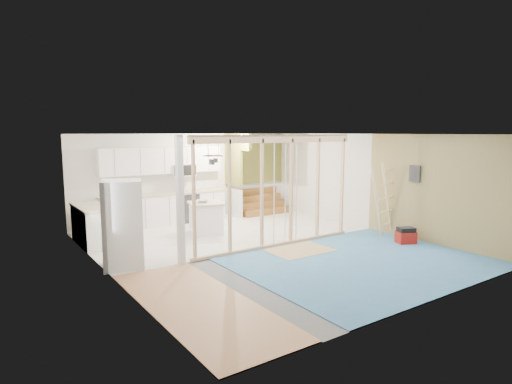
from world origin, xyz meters
TOP-DOWN VIEW (x-y plane):
  - room at (0.00, 0.00)m, footprint 7.01×8.01m
  - floor_overlays at (0.07, 0.06)m, footprint 7.00×8.00m
  - stud_frame at (-0.22, -0.00)m, footprint 4.66×0.14m
  - base_cabinets at (-1.61, 3.36)m, footprint 4.45×2.24m
  - upper_cabinets at (-0.84, 3.82)m, footprint 3.60×0.41m
  - green_partition at (2.04, 3.66)m, footprint 2.25×1.51m
  - pot_rack at (-0.31, 1.89)m, footprint 0.52×0.52m
  - sheathing_panel at (3.48, -2.00)m, footprint 0.02×4.00m
  - electrical_panel at (3.43, -1.40)m, footprint 0.04×0.30m
  - ceiling_light at (1.40, 3.00)m, footprint 0.32×0.32m
  - fridge at (-3.11, 0.45)m, footprint 0.95×0.92m
  - island at (-0.47, 2.04)m, footprint 1.06×1.06m
  - bowl at (-0.53, 2.08)m, footprint 0.33×0.33m
  - soap_bottle_a at (-2.16, 3.58)m, footprint 0.15×0.15m
  - soap_bottle_b at (-0.37, 3.80)m, footprint 0.09×0.09m
  - toolbox at (3.00, -1.55)m, footprint 0.51×0.46m
  - ladder at (3.18, -0.70)m, footprint 1.01×0.15m

SIDE VIEW (x-z plane):
  - floor_overlays at x=0.07m, z-range 0.00..0.02m
  - toolbox at x=3.00m, z-range -0.01..0.39m
  - island at x=-0.47m, z-range 0.00..0.83m
  - base_cabinets at x=-1.61m, z-range 0.00..0.93m
  - fridge at x=-3.11m, z-range 0.00..1.73m
  - bowl at x=-0.53m, z-range 0.84..0.91m
  - green_partition at x=2.04m, z-range -0.36..2.24m
  - ladder at x=3.18m, z-range 0.02..1.91m
  - soap_bottle_b at x=-0.37m, z-range 0.93..1.12m
  - soap_bottle_a at x=-2.16m, z-range 0.93..1.24m
  - sheathing_panel at x=3.48m, z-range 0.00..2.60m
  - room at x=0.00m, z-range 0.00..2.61m
  - stud_frame at x=-0.22m, z-range 0.28..2.88m
  - electrical_panel at x=3.43m, z-range 1.45..1.85m
  - upper_cabinets at x=-0.84m, z-range 1.39..2.25m
  - pot_rack at x=-0.31m, z-range 1.64..2.36m
  - ceiling_light at x=1.40m, z-range 2.50..2.58m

